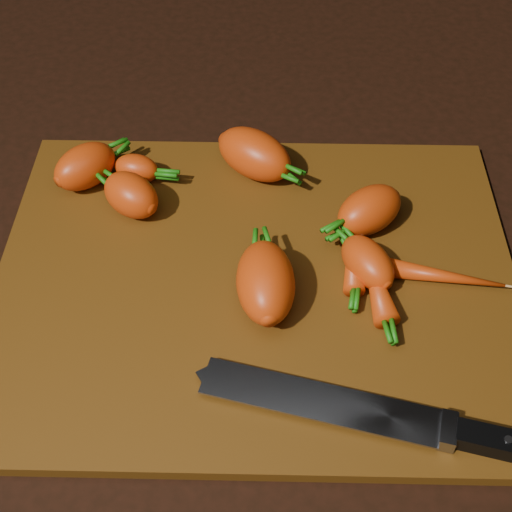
{
  "coord_description": "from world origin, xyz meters",
  "views": [
    {
      "loc": [
        0.01,
        -0.44,
        0.53
      ],
      "look_at": [
        0.0,
        0.01,
        0.03
      ],
      "focal_mm": 50.0,
      "sensor_mm": 36.0,
      "label": 1
    }
  ],
  "objects": [
    {
      "name": "carrot_7",
      "position": [
        0.09,
        0.03,
        0.02
      ],
      "size": [
        0.03,
        0.1,
        0.02
      ],
      "primitive_type": "ellipsoid",
      "rotation": [
        0.0,
        0.0,
        1.52
      ],
      "color": "#D13C0B",
      "rests_on": "cutting_board"
    },
    {
      "name": "carrot_8",
      "position": [
        0.18,
        -0.0,
        0.02
      ],
      "size": [
        0.12,
        0.04,
        0.02
      ],
      "primitive_type": "ellipsoid",
      "rotation": [
        0.0,
        0.0,
        -0.18
      ],
      "color": "#D13C0B",
      "rests_on": "cutting_board"
    },
    {
      "name": "carrot_1",
      "position": [
        -0.13,
        0.09,
        0.03
      ],
      "size": [
        0.08,
        0.08,
        0.04
      ],
      "primitive_type": "ellipsoid",
      "rotation": [
        0.0,
        0.0,
        2.44
      ],
      "color": "#D13C0B",
      "rests_on": "cutting_board"
    },
    {
      "name": "knife",
      "position": [
        0.07,
        -0.14,
        0.02
      ],
      "size": [
        0.32,
        0.1,
        0.02
      ],
      "rotation": [
        0.0,
        0.0,
        -0.24
      ],
      "color": "gray",
      "rests_on": "cutting_board"
    },
    {
      "name": "carrot_2",
      "position": [
        -0.0,
        0.15,
        0.04
      ],
      "size": [
        0.1,
        0.1,
        0.05
      ],
      "primitive_type": "ellipsoid",
      "rotation": [
        0.0,
        0.0,
        -0.64
      ],
      "color": "#D13C0B",
      "rests_on": "cutting_board"
    },
    {
      "name": "carrot_6",
      "position": [
        0.1,
        0.0,
        0.03
      ],
      "size": [
        0.07,
        0.08,
        0.04
      ],
      "primitive_type": "ellipsoid",
      "rotation": [
        0.0,
        0.0,
        2.09
      ],
      "color": "#D13C0B",
      "rests_on": "cutting_board"
    },
    {
      "name": "ground",
      "position": [
        0.0,
        0.0,
        -0.01
      ],
      "size": [
        2.0,
        2.0,
        0.01
      ],
      "primitive_type": "cube",
      "color": "black"
    },
    {
      "name": "cutting_board",
      "position": [
        0.0,
        0.0,
        0.01
      ],
      "size": [
        0.5,
        0.4,
        0.01
      ],
      "primitive_type": "cube",
      "color": "#502C08",
      "rests_on": "ground"
    },
    {
      "name": "carrot_0",
      "position": [
        -0.18,
        0.13,
        0.03
      ],
      "size": [
        0.08,
        0.08,
        0.05
      ],
      "primitive_type": "ellipsoid",
      "rotation": [
        0.0,
        0.0,
        0.8
      ],
      "color": "#D13C0B",
      "rests_on": "cutting_board"
    },
    {
      "name": "carrot_3",
      "position": [
        0.01,
        -0.03,
        0.04
      ],
      "size": [
        0.06,
        0.09,
        0.05
      ],
      "primitive_type": "ellipsoid",
      "rotation": [
        0.0,
        0.0,
        1.65
      ],
      "color": "#D13C0B",
      "rests_on": "cutting_board"
    },
    {
      "name": "carrot_4",
      "position": [
        0.11,
        0.07,
        0.04
      ],
      "size": [
        0.09,
        0.08,
        0.05
      ],
      "primitive_type": "ellipsoid",
      "rotation": [
        0.0,
        0.0,
        3.81
      ],
      "color": "#D13C0B",
      "rests_on": "cutting_board"
    },
    {
      "name": "carrot_5",
      "position": [
        -0.13,
        0.13,
        0.03
      ],
      "size": [
        0.05,
        0.04,
        0.03
      ],
      "primitive_type": "ellipsoid",
      "rotation": [
        0.0,
        0.0,
        -0.26
      ],
      "color": "#D13C0B",
      "rests_on": "cutting_board"
    },
    {
      "name": "carrot_9",
      "position": [
        0.11,
        -0.01,
        0.02
      ],
      "size": [
        0.04,
        0.1,
        0.02
      ],
      "primitive_type": "ellipsoid",
      "rotation": [
        0.0,
        0.0,
        1.71
      ],
      "color": "#D13C0B",
      "rests_on": "cutting_board"
    }
  ]
}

